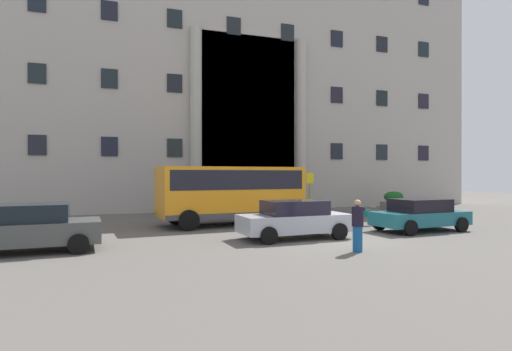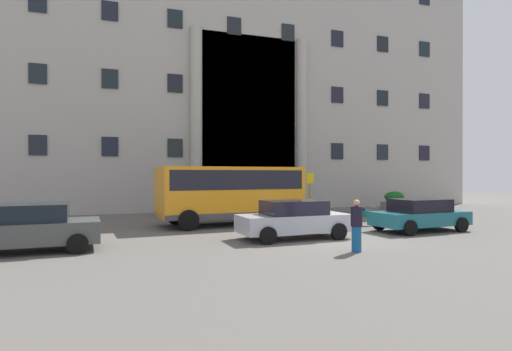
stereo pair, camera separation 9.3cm
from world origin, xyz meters
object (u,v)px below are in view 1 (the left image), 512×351
at_px(orange_minibus, 231,190).
at_px(hedge_planter_east, 295,200).
at_px(motorcycle_near_kerb, 308,217).
at_px(white_taxi_kerbside, 420,215).
at_px(parked_compact_extra, 294,219).
at_px(scooter_by_planter, 362,216).
at_px(hedge_planter_far_east, 175,203).
at_px(pedestrian_man_red_shirt, 358,226).
at_px(hedge_planter_far_west, 394,201).
at_px(parked_sedan_second, 30,228).
at_px(bus_stop_sign, 310,190).

xyz_separation_m(orange_minibus, hedge_planter_east, (5.73, 5.15, -0.87)).
height_order(orange_minibus, motorcycle_near_kerb, orange_minibus).
xyz_separation_m(white_taxi_kerbside, parked_compact_extra, (-5.92, -0.13, 0.03)).
relative_size(white_taxi_kerbside, scooter_by_planter, 2.18).
height_order(hedge_planter_far_east, pedestrian_man_red_shirt, pedestrian_man_red_shirt).
bearing_deg(motorcycle_near_kerb, hedge_planter_east, 68.34).
distance_m(hedge_planter_far_west, parked_compact_extra, 15.24).
relative_size(parked_sedan_second, parked_compact_extra, 1.00).
distance_m(bus_stop_sign, white_taxi_kerbside, 7.01).
bearing_deg(parked_compact_extra, hedge_planter_far_west, 36.92).
bearing_deg(hedge_planter_far_east, hedge_planter_far_west, -1.80).
distance_m(bus_stop_sign, hedge_planter_east, 3.34).
bearing_deg(scooter_by_planter, pedestrian_man_red_shirt, -120.79).
relative_size(hedge_planter_east, white_taxi_kerbside, 0.39).
relative_size(white_taxi_kerbside, motorcycle_near_kerb, 2.12).
bearing_deg(white_taxi_kerbside, pedestrian_man_red_shirt, -151.96).
bearing_deg(hedge_planter_far_west, motorcycle_near_kerb, -145.76).
distance_m(orange_minibus, parked_compact_extra, 5.09).
xyz_separation_m(hedge_planter_far_east, white_taxi_kerbside, (8.92, -9.90, -0.05)).
distance_m(bus_stop_sign, parked_sedan_second, 14.58).
distance_m(parked_sedan_second, motorcycle_near_kerb, 11.18).
bearing_deg(hedge_planter_far_west, parked_compact_extra, -141.18).
xyz_separation_m(orange_minibus, hedge_planter_far_east, (-1.91, 5.13, -0.90)).
xyz_separation_m(orange_minibus, parked_sedan_second, (-7.81, -4.62, -0.89)).
bearing_deg(hedge_planter_far_west, hedge_planter_far_east, 178.20).
height_order(orange_minibus, hedge_planter_east, orange_minibus).
bearing_deg(pedestrian_man_red_shirt, hedge_planter_east, -128.04).
bearing_deg(hedge_planter_far_east, parked_sedan_second, -121.18).
bearing_deg(white_taxi_kerbside, hedge_planter_far_west, 53.95).
relative_size(bus_stop_sign, parked_compact_extra, 0.59).
xyz_separation_m(hedge_planter_far_east, parked_compact_extra, (2.99, -10.02, -0.02)).
bearing_deg(scooter_by_planter, hedge_planter_east, 93.55).
height_order(parked_sedan_second, pedestrian_man_red_shirt, pedestrian_man_red_shirt).
bearing_deg(scooter_by_planter, hedge_planter_far_east, 139.08).
height_order(bus_stop_sign, hedge_planter_east, bus_stop_sign).
height_order(bus_stop_sign, scooter_by_planter, bus_stop_sign).
bearing_deg(motorcycle_near_kerb, orange_minibus, 144.67).
bearing_deg(parked_sedan_second, motorcycle_near_kerb, 10.21).
bearing_deg(pedestrian_man_red_shirt, hedge_planter_far_east, -95.57).
distance_m(hedge_planter_east, scooter_by_planter, 7.57).
height_order(hedge_planter_far_west, white_taxi_kerbside, white_taxi_kerbside).
bearing_deg(orange_minibus, scooter_by_planter, -27.42).
height_order(white_taxi_kerbside, scooter_by_planter, white_taxi_kerbside).
bearing_deg(pedestrian_man_red_shirt, parked_sedan_second, -40.67).
distance_m(hedge_planter_far_west, white_taxi_kerbside, 11.15).
xyz_separation_m(motorcycle_near_kerb, scooter_by_planter, (2.61, -0.35, -0.00)).
distance_m(bus_stop_sign, scooter_by_planter, 4.53).
height_order(parked_sedan_second, parked_compact_extra, parked_sedan_second).
bearing_deg(pedestrian_man_red_shirt, scooter_by_planter, -146.19).
relative_size(white_taxi_kerbside, pedestrian_man_red_shirt, 2.57).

